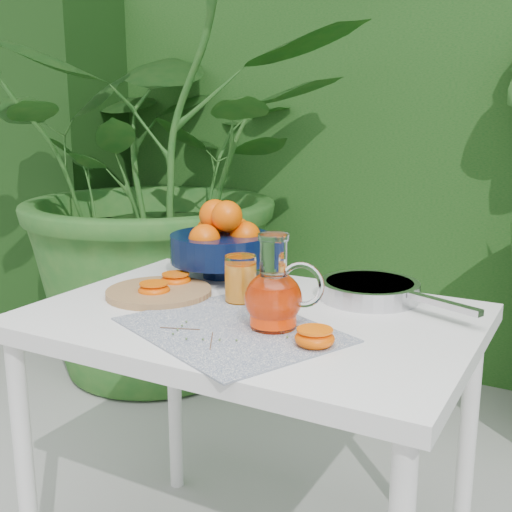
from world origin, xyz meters
The scene contains 11 objects.
hedge_backdrop centered at (0.06, 2.06, 1.19)m, with size 8.00×1.65×2.50m.
potted_plant_left centered at (-0.99, 1.12, 0.96)m, with size 1.92×1.92×1.92m, color #215E20.
white_table centered at (0.07, 0.00, 0.67)m, with size 1.00×0.70×0.75m.
placemat centered at (0.09, -0.13, 0.75)m, with size 0.44×0.34×0.00m, color #0D204D.
cutting_board centered at (-0.21, 0.01, 0.76)m, with size 0.26×0.26×0.02m, color #A28049.
fruit_bowl centered at (-0.17, 0.25, 0.85)m, with size 0.31×0.31×0.22m.
juice_pitcher centered at (0.16, -0.07, 0.82)m, with size 0.18×0.13×0.20m.
juice_tumbler centered at (0.00, 0.06, 0.81)m, with size 0.10×0.10×0.11m.
saute_pan centered at (0.27, 0.23, 0.77)m, with size 0.45×0.32×0.05m.
orange_halves centered at (-0.05, -0.02, 0.77)m, with size 0.58×0.31×0.04m.
thyme_sprigs centered at (0.09, -0.15, 0.76)m, with size 0.27×0.22×0.01m.
Camera 1 is at (0.75, -1.23, 1.21)m, focal length 45.00 mm.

